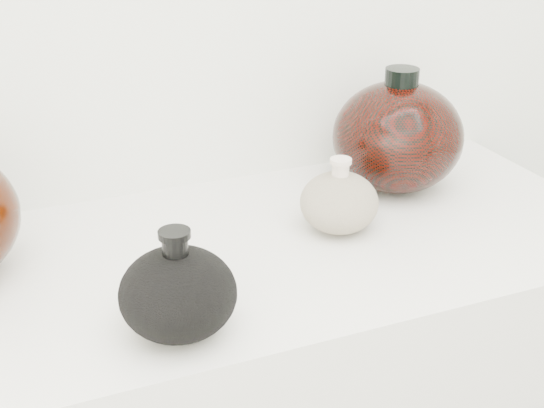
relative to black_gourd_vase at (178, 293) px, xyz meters
name	(u,v)px	position (x,y,z in m)	size (l,w,h in m)	color
black_gourd_vase	(178,293)	(0.00, 0.00, 0.00)	(0.18, 0.18, 0.14)	black
cream_gourd_vase	(339,202)	(0.30, 0.17, -0.01)	(0.13, 0.13, 0.12)	beige
right_round_pot	(398,136)	(0.46, 0.27, 0.04)	(0.28, 0.28, 0.21)	black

